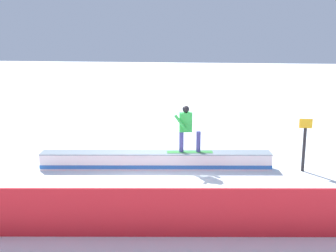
% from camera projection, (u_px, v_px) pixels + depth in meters
% --- Properties ---
extents(ground_plane, '(120.00, 120.00, 0.00)m').
position_uv_depth(ground_plane, '(156.00, 169.00, 13.18)').
color(ground_plane, white).
extents(grind_box, '(7.41, 1.69, 0.56)m').
position_uv_depth(grind_box, '(156.00, 161.00, 13.13)').
color(grind_box, white).
rests_on(grind_box, ground_plane).
extents(snowboarder, '(1.49, 0.56, 1.52)m').
position_uv_depth(snowboarder, '(187.00, 127.00, 12.88)').
color(snowboarder, green).
rests_on(snowboarder, grind_box).
extents(safety_fence, '(10.79, 1.72, 1.08)m').
position_uv_depth(safety_fence, '(115.00, 213.00, 8.56)').
color(safety_fence, red).
rests_on(safety_fence, ground_plane).
extents(trail_marker, '(0.40, 0.10, 1.70)m').
position_uv_depth(trail_marker, '(304.00, 143.00, 12.76)').
color(trail_marker, '#262628').
rests_on(trail_marker, ground_plane).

